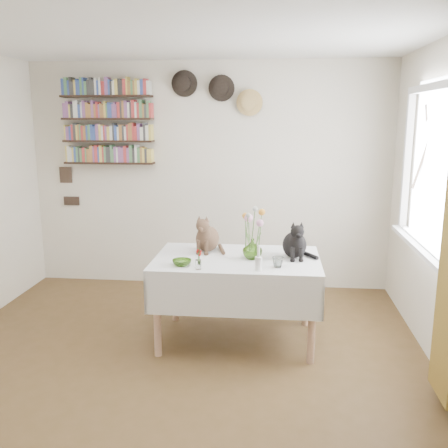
# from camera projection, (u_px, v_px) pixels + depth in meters

# --- Properties ---
(room) EXTENTS (4.08, 4.58, 2.58)m
(room) POSITION_uv_depth(u_px,v_px,m) (164.00, 215.00, 3.37)
(room) COLOR brown
(room) RESTS_ON ground
(window) EXTENTS (0.12, 1.52, 1.32)m
(window) POSITION_uv_depth(u_px,v_px,m) (431.00, 183.00, 3.92)
(window) COLOR white
(window) RESTS_ON room
(dining_table) EXTENTS (1.39, 0.89, 0.74)m
(dining_table) POSITION_uv_depth(u_px,v_px,m) (237.00, 278.00, 4.24)
(dining_table) COLOR white
(dining_table) RESTS_ON room
(tabby_cat) EXTENTS (0.28, 0.33, 0.34)m
(tabby_cat) POSITION_uv_depth(u_px,v_px,m) (207.00, 232.00, 4.38)
(tabby_cat) COLOR brown
(tabby_cat) RESTS_ON dining_table
(black_cat) EXTENTS (0.26, 0.31, 0.33)m
(black_cat) POSITION_uv_depth(u_px,v_px,m) (295.00, 238.00, 4.18)
(black_cat) COLOR black
(black_cat) RESTS_ON dining_table
(flower_vase) EXTENTS (0.19, 0.19, 0.17)m
(flower_vase) POSITION_uv_depth(u_px,v_px,m) (252.00, 249.00, 4.15)
(flower_vase) COLOR #7BB33B
(flower_vase) RESTS_ON dining_table
(green_bowl) EXTENTS (0.16, 0.16, 0.05)m
(green_bowl) POSITION_uv_depth(u_px,v_px,m) (182.00, 263.00, 3.97)
(green_bowl) COLOR #7BB33B
(green_bowl) RESTS_ON dining_table
(drinking_glass) EXTENTS (0.10, 0.10, 0.08)m
(drinking_glass) POSITION_uv_depth(u_px,v_px,m) (278.00, 262.00, 3.92)
(drinking_glass) COLOR white
(drinking_glass) RESTS_ON dining_table
(candlestick) EXTENTS (0.05, 0.05, 0.20)m
(candlestick) POSITION_uv_depth(u_px,v_px,m) (258.00, 262.00, 3.83)
(candlestick) COLOR white
(candlestick) RESTS_ON dining_table
(berry_jar) EXTENTS (0.05, 0.05, 0.19)m
(berry_jar) POSITION_uv_depth(u_px,v_px,m) (198.00, 259.00, 3.86)
(berry_jar) COLOR white
(berry_jar) RESTS_ON dining_table
(porcelain_figurine) EXTENTS (0.06, 0.06, 0.11)m
(porcelain_figurine) POSITION_uv_depth(u_px,v_px,m) (298.00, 254.00, 4.15)
(porcelain_figurine) COLOR white
(porcelain_figurine) RESTS_ON dining_table
(flower_bouquet) EXTENTS (0.17, 0.12, 0.39)m
(flower_bouquet) POSITION_uv_depth(u_px,v_px,m) (253.00, 218.00, 4.10)
(flower_bouquet) COLOR #4C7233
(flower_bouquet) RESTS_ON flower_vase
(bookshelf_unit) EXTENTS (1.00, 0.16, 0.91)m
(bookshelf_unit) POSITION_uv_depth(u_px,v_px,m) (108.00, 122.00, 5.46)
(bookshelf_unit) COLOR black
(bookshelf_unit) RESTS_ON room
(wall_hats) EXTENTS (0.98, 0.09, 0.48)m
(wall_hats) POSITION_uv_depth(u_px,v_px,m) (218.00, 91.00, 5.29)
(wall_hats) COLOR black
(wall_hats) RESTS_ON room
(wall_art_plaques) EXTENTS (0.21, 0.02, 0.44)m
(wall_art_plaques) POSITION_uv_depth(u_px,v_px,m) (68.00, 186.00, 5.73)
(wall_art_plaques) COLOR #38281E
(wall_art_plaques) RESTS_ON room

